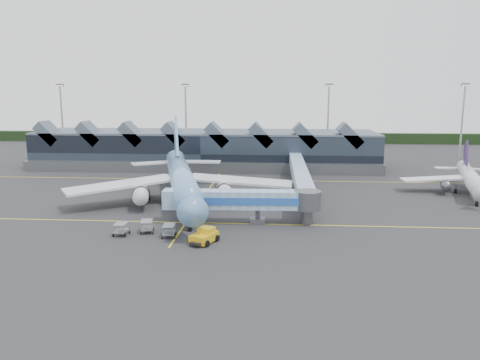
# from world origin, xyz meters

# --- Properties ---
(ground) EXTENTS (260.00, 260.00, 0.00)m
(ground) POSITION_xyz_m (0.00, 0.00, 0.00)
(ground) COLOR #2A292C
(ground) RESTS_ON ground
(taxi_stripes) EXTENTS (120.00, 60.00, 0.01)m
(taxi_stripes) POSITION_xyz_m (0.00, 10.00, 0.01)
(taxi_stripes) COLOR yellow
(taxi_stripes) RESTS_ON ground
(tree_line_far) EXTENTS (260.00, 4.00, 4.00)m
(tree_line_far) POSITION_xyz_m (0.00, 110.00, 2.00)
(tree_line_far) COLOR black
(tree_line_far) RESTS_ON ground
(terminal) EXTENTS (90.00, 22.25, 12.52)m
(terminal) POSITION_xyz_m (-5.07, 47.35, 4.88)
(terminal) COLOR black
(terminal) RESTS_ON ground
(light_masts) EXTENTS (132.40, 42.56, 22.45)m
(light_masts) POSITION_xyz_m (21.00, 62.80, 12.49)
(light_masts) COLOR #9A9CA3
(light_masts) RESTS_ON ground
(main_airliner) EXTENTS (40.13, 47.04, 15.32)m
(main_airliner) POSITION_xyz_m (-3.16, 4.85, 4.50)
(main_airliner) COLOR #668ECE
(main_airliner) RESTS_ON ground
(regional_jet) EXTENTS (25.59, 28.51, 9.91)m
(regional_jet) POSITION_xyz_m (52.00, 16.61, 3.14)
(regional_jet) COLOR silver
(regional_jet) RESTS_ON ground
(jet_bridge) EXTENTS (24.01, 4.36, 5.26)m
(jet_bridge) POSITION_xyz_m (9.97, -7.75, 3.59)
(jet_bridge) COLOR #7CA1CE
(jet_bridge) RESTS_ON ground
(fuel_truck) EXTENTS (4.67, 9.45, 3.17)m
(fuel_truck) POSITION_xyz_m (-11.81, 9.36, 1.78)
(fuel_truck) COLOR black
(fuel_truck) RESTS_ON ground
(pushback_tug) EXTENTS (3.97, 4.88, 1.96)m
(pushback_tug) POSITION_xyz_m (4.28, -17.49, 0.88)
(pushback_tug) COLOR gold
(pushback_tug) RESTS_ON ground
(baggage_carts) EXTENTS (8.65, 4.58, 1.74)m
(baggage_carts) POSITION_xyz_m (-4.45, -14.69, 0.98)
(baggage_carts) COLOR gray
(baggage_carts) RESTS_ON ground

